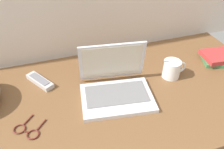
# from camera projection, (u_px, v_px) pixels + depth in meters

# --- Properties ---
(desk) EXTENTS (1.60, 0.76, 0.03)m
(desk) POSITION_uv_depth(u_px,v_px,m) (109.00, 99.00, 1.06)
(desk) COLOR brown
(desk) RESTS_ON ground
(laptop) EXTENTS (0.34, 0.30, 0.22)m
(laptop) POSITION_uv_depth(u_px,v_px,m) (115.00, 85.00, 1.04)
(laptop) COLOR silver
(laptop) RESTS_ON desk
(coffee_mug) EXTENTS (0.12, 0.08, 0.09)m
(coffee_mug) POSITION_uv_depth(u_px,v_px,m) (172.00, 69.00, 1.14)
(coffee_mug) COLOR white
(coffee_mug) RESTS_ON desk
(remote_control_near) EXTENTS (0.12, 0.16, 0.02)m
(remote_control_near) POSITION_uv_depth(u_px,v_px,m) (40.00, 81.00, 1.11)
(remote_control_near) COLOR #B7B7B7
(remote_control_near) RESTS_ON desk
(eyeglasses) EXTENTS (0.14, 0.14, 0.01)m
(eyeglasses) POSITION_uv_depth(u_px,v_px,m) (27.00, 131.00, 0.89)
(eyeglasses) COLOR #591E19
(eyeglasses) RESTS_ON desk
(book_stack) EXTENTS (0.19, 0.18, 0.05)m
(book_stack) POSITION_uv_depth(u_px,v_px,m) (218.00, 58.00, 1.25)
(book_stack) COLOR #3F7F4C
(book_stack) RESTS_ON desk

